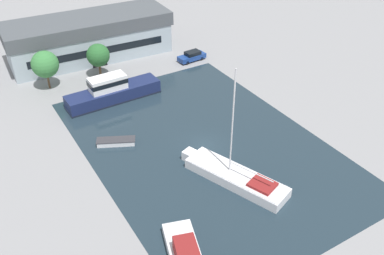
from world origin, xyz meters
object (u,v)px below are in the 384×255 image
(sailboat_moored, at_px, (235,176))
(motor_cruiser, at_px, (112,92))
(quay_tree_near_building, at_px, (98,55))
(small_dinghy, at_px, (116,142))
(quay_tree_by_water, at_px, (45,64))
(parked_car, at_px, (192,56))
(warehouse_building, at_px, (89,37))

(sailboat_moored, height_order, motor_cruiser, sailboat_moored)
(quay_tree_near_building, bearing_deg, small_dinghy, -105.47)
(sailboat_moored, bearing_deg, quay_tree_by_water, 89.29)
(parked_car, height_order, sailboat_moored, sailboat_moored)
(quay_tree_near_building, relative_size, parked_car, 1.10)
(parked_car, bearing_deg, motor_cruiser, 104.09)
(parked_car, xyz_separation_m, motor_cruiser, (-16.24, -5.42, 0.58))
(quay_tree_by_water, height_order, motor_cruiser, quay_tree_by_water)
(quay_tree_near_building, height_order, parked_car, quay_tree_near_building)
(quay_tree_by_water, bearing_deg, quay_tree_near_building, -3.17)
(quay_tree_by_water, height_order, sailboat_moored, sailboat_moored)
(sailboat_moored, distance_m, motor_cruiser, 23.25)
(quay_tree_near_building, height_order, motor_cruiser, quay_tree_near_building)
(warehouse_building, height_order, parked_car, warehouse_building)
(quay_tree_near_building, bearing_deg, warehouse_building, 79.64)
(quay_tree_by_water, relative_size, motor_cruiser, 0.43)
(parked_car, bearing_deg, quay_tree_by_water, 78.61)
(warehouse_building, relative_size, parked_car, 5.59)
(motor_cruiser, bearing_deg, parked_car, -72.73)
(warehouse_building, height_order, small_dinghy, warehouse_building)
(quay_tree_by_water, relative_size, sailboat_moored, 0.44)
(sailboat_moored, bearing_deg, quay_tree_near_building, 75.79)
(warehouse_building, height_order, quay_tree_by_water, warehouse_building)
(quay_tree_near_building, distance_m, motor_cruiser, 8.18)
(small_dinghy, bearing_deg, parked_car, -26.24)
(warehouse_building, distance_m, quay_tree_by_water, 11.75)
(quay_tree_by_water, distance_m, small_dinghy, 18.74)
(quay_tree_near_building, relative_size, small_dinghy, 1.11)
(sailboat_moored, bearing_deg, warehouse_building, 72.46)
(warehouse_building, distance_m, quay_tree_near_building, 7.87)
(warehouse_building, bearing_deg, small_dinghy, -101.09)
(warehouse_building, relative_size, quay_tree_by_water, 4.69)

